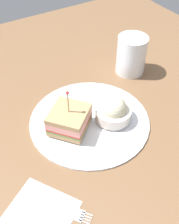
# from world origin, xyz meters

# --- Properties ---
(ground_plane) EXTENTS (1.14, 1.14, 0.02)m
(ground_plane) POSITION_xyz_m (0.00, 0.00, -0.01)
(ground_plane) COLOR brown
(plate) EXTENTS (0.27, 0.27, 0.01)m
(plate) POSITION_xyz_m (0.00, 0.00, 0.00)
(plate) COLOR white
(plate) RESTS_ON ground_plane
(sandwich_half_center) EXTENTS (0.11, 0.11, 0.10)m
(sandwich_half_center) POSITION_xyz_m (0.00, 0.05, 0.03)
(sandwich_half_center) COLOR tan
(sandwich_half_center) RESTS_ON plate
(coleslaw_bowl) EXTENTS (0.08, 0.08, 0.06)m
(coleslaw_bowl) POSITION_xyz_m (-0.03, -0.05, 0.03)
(coleslaw_bowl) COLOR silver
(coleslaw_bowl) RESTS_ON plate
(drink_glass) EXTENTS (0.08, 0.08, 0.10)m
(drink_glass) POSITION_xyz_m (0.11, -0.20, 0.05)
(drink_glass) COLOR silver
(drink_glass) RESTS_ON ground_plane
(napkin) EXTENTS (0.15, 0.15, 0.00)m
(napkin) POSITION_xyz_m (-0.14, 0.19, 0.00)
(napkin) COLOR white
(napkin) RESTS_ON ground_plane
(fork) EXTENTS (0.11, 0.08, 0.00)m
(fork) POSITION_xyz_m (-0.16, 0.15, 0.00)
(fork) COLOR silver
(fork) RESTS_ON ground_plane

